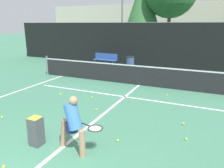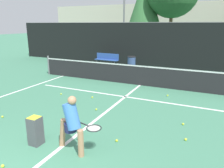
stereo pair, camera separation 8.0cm
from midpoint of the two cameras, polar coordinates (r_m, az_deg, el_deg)
court_service_line at (r=8.78m, az=3.10°, el=-3.32°), size 8.25×0.10×0.01m
court_center_mark at (r=7.24m, az=-2.19°, el=-7.53°), size 0.10×7.39×0.01m
court_sideline_left at (r=9.99m, az=-26.02°, el=-2.58°), size 0.10×8.39×0.01m
net at (r=10.36m, az=6.98°, el=2.44°), size 11.09×0.09×1.07m
fence_back at (r=14.95m, az=12.96°, el=9.83°), size 24.00×0.06×2.93m
player_practicing at (r=4.96m, az=-10.56°, el=-9.86°), size 1.19×0.48×1.36m
tennis_ball_scattered_1 at (r=7.44m, az=-4.46°, el=-6.64°), size 0.07×0.07×0.07m
tennis_ball_scattered_2 at (r=7.66m, az=-27.07°, el=-7.74°), size 0.07×0.07×0.07m
tennis_ball_scattered_3 at (r=5.59m, az=1.05°, el=-14.54°), size 0.07×0.07×0.07m
tennis_ball_scattered_4 at (r=6.74m, az=17.78°, el=-9.83°), size 0.07×0.07×0.07m
tennis_ball_scattered_5 at (r=5.23m, az=-26.85°, el=-18.72°), size 0.07×0.07×0.07m
tennis_ball_scattered_6 at (r=7.86m, az=-11.85°, el=-5.71°), size 0.07×0.07×0.07m
tennis_ball_scattered_7 at (r=9.24m, az=-13.56°, el=-2.59°), size 0.07×0.07×0.07m
tennis_ball_scattered_8 at (r=5.95m, az=18.46°, el=-13.47°), size 0.07×0.07×0.07m
tennis_ball_scattered_9 at (r=9.11m, az=13.91°, el=-2.88°), size 0.07×0.07×0.07m
tennis_ball_scattered_10 at (r=8.64m, az=-5.55°, el=-3.49°), size 0.07×0.07×0.07m
ball_hopper at (r=5.63m, az=-19.62°, el=-11.40°), size 0.28×0.28×0.71m
courtside_bench at (r=15.09m, az=-1.86°, el=6.49°), size 1.70×0.44×0.86m
trash_bin at (r=14.14m, az=4.60°, el=5.59°), size 0.53×0.53×0.82m
parked_car at (r=18.57m, az=24.96°, el=7.16°), size 1.76×4.17×1.42m
building_far at (r=27.88m, az=18.88°, el=14.17°), size 36.00×2.40×5.15m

